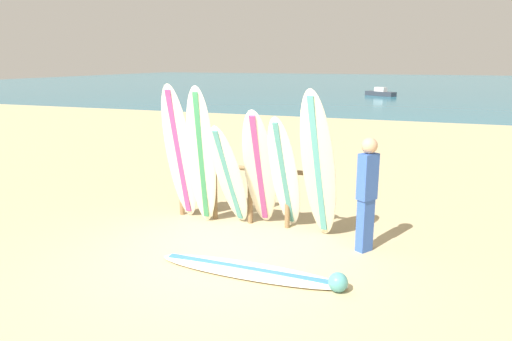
# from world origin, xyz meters

# --- Properties ---
(ground_plane) EXTENTS (120.00, 120.00, 0.00)m
(ground_plane) POSITION_xyz_m (0.00, 0.00, 0.00)
(ground_plane) COLOR tan
(ocean_water) EXTENTS (120.00, 80.00, 0.01)m
(ocean_water) POSITION_xyz_m (0.00, 58.00, 0.00)
(ocean_water) COLOR teal
(ocean_water) RESTS_ON ground
(surfboard_rack) EXTENTS (2.89, 0.09, 1.16)m
(surfboard_rack) POSITION_xyz_m (-0.20, 1.78, 0.70)
(surfboard_rack) COLOR olive
(surfboard_rack) RESTS_ON ground
(surfboard_leaning_far_left) EXTENTS (0.59, 0.68, 2.50)m
(surfboard_leaning_far_left) POSITION_xyz_m (-1.45, 1.50, 1.25)
(surfboard_leaning_far_left) COLOR white
(surfboard_leaning_far_left) RESTS_ON ground
(surfboard_leaning_left) EXTENTS (0.59, 0.69, 2.49)m
(surfboard_leaning_left) POSITION_xyz_m (-0.94, 1.36, 1.24)
(surfboard_leaning_left) COLOR white
(surfboard_leaning_left) RESTS_ON ground
(surfboard_leaning_center_left) EXTENTS (0.68, 0.95, 1.87)m
(surfboard_leaning_center_left) POSITION_xyz_m (-0.45, 1.42, 0.93)
(surfboard_leaning_center_left) COLOR white
(surfboard_leaning_center_left) RESTS_ON ground
(surfboard_leaning_center) EXTENTS (0.62, 1.07, 2.15)m
(surfboard_leaning_center) POSITION_xyz_m (0.07, 1.50, 1.07)
(surfboard_leaning_center) COLOR white
(surfboard_leaning_center) RESTS_ON ground
(surfboard_leaning_center_right) EXTENTS (0.54, 1.00, 2.05)m
(surfboard_leaning_center_right) POSITION_xyz_m (0.51, 1.52, 1.03)
(surfboard_leaning_center_right) COLOR white
(surfboard_leaning_center_right) RESTS_ON ground
(surfboard_leaning_right) EXTENTS (0.71, 0.92, 2.49)m
(surfboard_leaning_right) POSITION_xyz_m (1.11, 1.34, 1.24)
(surfboard_leaning_right) COLOR beige
(surfboard_leaning_right) RESTS_ON ground
(surfboard_lying_on_sand) EXTENTS (2.74, 0.59, 0.08)m
(surfboard_lying_on_sand) POSITION_xyz_m (0.52, -0.14, 0.04)
(surfboard_lying_on_sand) COLOR white
(surfboard_lying_on_sand) RESTS_ON ground
(beachgoer_standing) EXTENTS (0.31, 0.34, 1.77)m
(beachgoer_standing) POSITION_xyz_m (1.90, 1.21, 0.98)
(beachgoer_standing) COLOR #3359B2
(beachgoer_standing) RESTS_ON ground
(small_boat_offshore) EXTENTS (2.67, 2.11, 0.71)m
(small_boat_offshore) POSITION_xyz_m (-1.23, 34.68, 0.26)
(small_boat_offshore) COLOR #333842
(small_boat_offshore) RESTS_ON ocean_water
(beach_ball) EXTENTS (0.26, 0.26, 0.26)m
(beach_ball) POSITION_xyz_m (1.77, -0.24, 0.13)
(beach_ball) COLOR teal
(beach_ball) RESTS_ON ground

